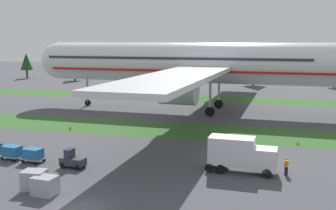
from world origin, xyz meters
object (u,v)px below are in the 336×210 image
object	(u,v)px
airliner	(202,63)
taxiway_marker_1	(298,143)
ground_crew_marshaller	(286,166)
taxiway_marker_0	(70,128)
uld_container_0	(45,186)
catering_truck	(241,153)
uld_container_1	(34,180)
ground_crew_loader	(211,157)
taxiway_marker_2	(267,147)
baggage_tug	(72,160)
cargo_dolly_second	(12,152)
cargo_dolly_lead	(33,154)

from	to	relation	value
airliner	taxiway_marker_1	distance (m)	28.09
airliner	ground_crew_marshaller	world-z (taller)	airliner
ground_crew_marshaller	taxiway_marker_0	xyz separation A→B (m)	(-30.55, 12.86, -0.60)
uld_container_0	catering_truck	bearing A→B (deg)	33.30
uld_container_1	taxiway_marker_0	bearing A→B (deg)	111.23
ground_crew_loader	taxiway_marker_1	bearing A→B (deg)	-143.92
airliner	catering_truck	size ratio (longest dim) A/B	11.77
taxiway_marker_0	ground_crew_marshaller	bearing A→B (deg)	-22.83
uld_container_0	taxiway_marker_1	size ratio (longest dim) A/B	3.92
uld_container_1	taxiway_marker_2	distance (m)	27.63
baggage_tug	catering_truck	world-z (taller)	catering_truck
airliner	baggage_tug	size ratio (longest dim) A/B	30.40
airliner	cargo_dolly_second	world-z (taller)	airliner
cargo_dolly_lead	cargo_dolly_second	xyz separation A→B (m)	(-2.88, 0.32, 0.00)
cargo_dolly_lead	ground_crew_loader	xyz separation A→B (m)	(18.85, 3.81, 0.03)
cargo_dolly_second	ground_crew_loader	size ratio (longest dim) A/B	1.35
airliner	cargo_dolly_second	size ratio (longest dim) A/B	35.25
uld_container_1	taxiway_marker_0	xyz separation A→B (m)	(-8.80, 22.65, -0.52)
ground_crew_loader	uld_container_0	bearing A→B (deg)	28.79
airliner	uld_container_0	world-z (taller)	airliner
catering_truck	uld_container_1	size ratio (longest dim) A/B	3.52
cargo_dolly_lead	taxiway_marker_2	size ratio (longest dim) A/B	5.04
airliner	taxiway_marker_1	size ratio (longest dim) A/B	162.62
ground_crew_marshaller	uld_container_0	xyz separation A→B (m)	(-20.16, -10.64, -0.14)
ground_crew_loader	taxiway_marker_1	world-z (taller)	ground_crew_loader
uld_container_1	taxiway_marker_1	world-z (taller)	uld_container_1
ground_crew_loader	uld_container_1	xyz separation A→B (m)	(-14.09, -10.88, -0.08)
cargo_dolly_second	ground_crew_loader	xyz separation A→B (m)	(21.74, 3.49, 0.03)
taxiway_marker_0	uld_container_1	bearing A→B (deg)	-68.77
catering_truck	uld_container_1	distance (m)	19.77
cargo_dolly_second	taxiway_marker_2	size ratio (longest dim) A/B	5.04
taxiway_marker_0	cargo_dolly_second	bearing A→B (deg)	-85.66
cargo_dolly_second	catering_truck	size ratio (longest dim) A/B	0.33
uld_container_1	taxiway_marker_1	xyz separation A→B (m)	(23.50, 22.27, -0.61)
cargo_dolly_lead	taxiway_marker_2	xyz separation A→B (m)	(24.55, 12.20, -0.69)
catering_truck	taxiway_marker_0	size ratio (longest dim) A/B	10.16
baggage_tug	uld_container_1	distance (m)	6.52
catering_truck	ground_crew_marshaller	world-z (taller)	catering_truck
baggage_tug	taxiway_marker_2	size ratio (longest dim) A/B	5.85
uld_container_1	catering_truck	bearing A→B (deg)	28.71
ground_crew_marshaller	catering_truck	bearing A→B (deg)	-41.33
baggage_tug	cargo_dolly_second	bearing A→B (deg)	-90.00
cargo_dolly_lead	catering_truck	size ratio (longest dim) A/B	0.33
cargo_dolly_second	airliner	bearing A→B (deg)	163.91
taxiway_marker_0	catering_truck	bearing A→B (deg)	-26.76
uld_container_0	taxiway_marker_0	size ratio (longest dim) A/B	2.88
cargo_dolly_second	taxiway_marker_0	xyz separation A→B (m)	(-1.16, 15.26, -0.57)
cargo_dolly_lead	uld_container_1	distance (m)	8.52
uld_container_0	cargo_dolly_second	bearing A→B (deg)	138.25
cargo_dolly_second	uld_container_1	size ratio (longest dim) A/B	1.18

